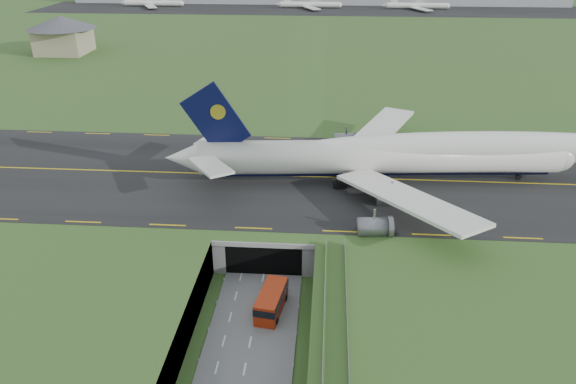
{
  "coord_description": "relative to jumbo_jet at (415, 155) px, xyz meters",
  "views": [
    {
      "loc": [
        9.34,
        -65.69,
        49.93
      ],
      "look_at": [
        2.92,
        20.0,
        8.96
      ],
      "focal_mm": 35.0,
      "sensor_mm": 36.0,
      "label": 1
    }
  ],
  "objects": [
    {
      "name": "shuttle_tram",
      "position": [
        -23.53,
        -33.75,
        -9.54
      ],
      "size": [
        4.31,
        8.6,
        3.34
      ],
      "rotation": [
        0.0,
        0.0,
        -0.15
      ],
      "color": "#AA280B",
      "rests_on": "ground"
    },
    {
      "name": "ground",
      "position": [
        -25.66,
        -32.69,
        -11.37
      ],
      "size": [
        900.0,
        900.0,
        0.0
      ],
      "primitive_type": "plane",
      "color": "#385321",
      "rests_on": "ground"
    },
    {
      "name": "trench_road",
      "position": [
        -25.66,
        -40.19,
        -11.27
      ],
      "size": [
        12.0,
        75.0,
        0.2
      ],
      "primitive_type": "cube",
      "color": "slate",
      "rests_on": "ground"
    },
    {
      "name": "service_building",
      "position": [
        -116.41,
        109.27,
        2.76
      ],
      "size": [
        25.61,
        25.61,
        13.73
      ],
      "rotation": [
        0.0,
        0.0,
        0.02
      ],
      "color": "tan",
      "rests_on": "ground"
    },
    {
      "name": "guideway",
      "position": [
        -14.66,
        -51.8,
        -6.05
      ],
      "size": [
        3.0,
        53.0,
        7.05
      ],
      "color": "#A8A8A3",
      "rests_on": "ground"
    },
    {
      "name": "tunnel_portal",
      "position": [
        -25.66,
        -15.97,
        -8.04
      ],
      "size": [
        17.0,
        22.3,
        6.0
      ],
      "color": "gray",
      "rests_on": "ground"
    },
    {
      "name": "jumbo_jet",
      "position": [
        0.0,
        0.0,
        0.0
      ],
      "size": [
        93.51,
        60.13,
        19.97
      ],
      "rotation": [
        0.0,
        0.0,
        0.09
      ],
      "color": "white",
      "rests_on": "ground"
    },
    {
      "name": "airfield_deck",
      "position": [
        -25.66,
        -32.69,
        -8.37
      ],
      "size": [
        800.0,
        800.0,
        6.0
      ],
      "primitive_type": "cube",
      "color": "gray",
      "rests_on": "ground"
    },
    {
      "name": "taxiway",
      "position": [
        -25.66,
        0.31,
        -5.28
      ],
      "size": [
        800.0,
        44.0,
        0.18
      ],
      "primitive_type": "cube",
      "color": "black",
      "rests_on": "airfield_deck"
    }
  ]
}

